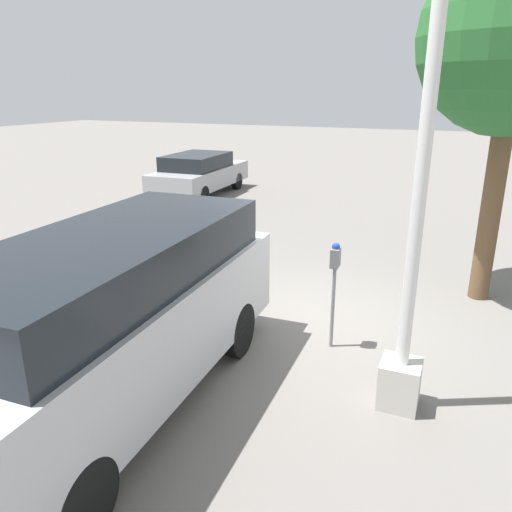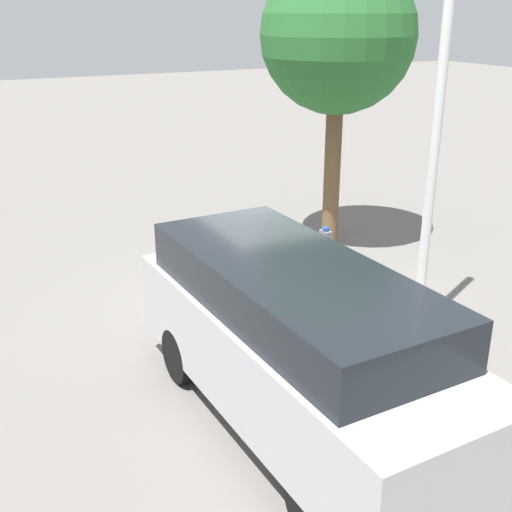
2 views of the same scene
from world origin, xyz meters
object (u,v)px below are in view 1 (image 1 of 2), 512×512
(parking_meter_near, at_px, (335,271))
(lamp_post, at_px, (413,258))
(car_distant, at_px, (199,173))
(parked_van, at_px, (112,316))

(parking_meter_near, xyz_separation_m, lamp_post, (1.04, 1.07, 0.66))
(car_distant, bearing_deg, parking_meter_near, -143.02)
(lamp_post, relative_size, car_distant, 1.33)
(parking_meter_near, height_order, lamp_post, lamp_post)
(parking_meter_near, distance_m, car_distant, 11.01)
(parked_van, bearing_deg, car_distant, -157.26)
(car_distant, bearing_deg, parked_van, -156.99)
(parking_meter_near, distance_m, lamp_post, 1.63)
(parked_van, relative_size, car_distant, 1.17)
(parking_meter_near, xyz_separation_m, car_distant, (-8.56, -6.91, -0.38))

